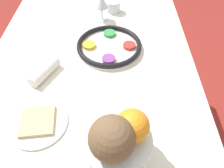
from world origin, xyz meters
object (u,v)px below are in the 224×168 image
(napkin_roll, at_px, (45,71))
(cup_near, at_px, (113,6))
(fruit_stand, at_px, (117,144))
(coconut, at_px, (112,138))
(seder_plate, at_px, (109,46))
(orange_fruit, at_px, (132,126))
(bread_plate, at_px, (38,122))
(wine_glass, at_px, (102,3))

(napkin_roll, bearing_deg, cup_near, 151.41)
(napkin_roll, distance_m, cup_near, 0.55)
(fruit_stand, xyz_separation_m, napkin_roll, (-0.32, -0.28, -0.05))
(coconut, bearing_deg, fruit_stand, 155.06)
(seder_plate, distance_m, napkin_roll, 0.30)
(napkin_roll, relative_size, cup_near, 2.03)
(orange_fruit, relative_size, bread_plate, 0.46)
(seder_plate, bearing_deg, coconut, 2.07)
(wine_glass, distance_m, cup_near, 0.12)
(fruit_stand, xyz_separation_m, bread_plate, (-0.11, -0.26, -0.07))
(orange_fruit, relative_size, coconut, 0.79)
(seder_plate, xyz_separation_m, wine_glass, (-0.23, -0.04, 0.08))
(seder_plate, relative_size, orange_fruit, 3.18)
(orange_fruit, xyz_separation_m, bread_plate, (-0.09, -0.29, -0.14))
(wine_glass, xyz_separation_m, coconut, (0.75, 0.06, 0.07))
(bread_plate, bearing_deg, fruit_stand, 67.59)
(fruit_stand, relative_size, cup_near, 2.58)
(napkin_roll, bearing_deg, seder_plate, 124.40)
(orange_fruit, relative_size, cup_near, 1.23)
(seder_plate, bearing_deg, orange_fruit, 8.14)
(seder_plate, bearing_deg, bread_plate, -30.23)
(bread_plate, distance_m, napkin_roll, 0.22)
(seder_plate, distance_m, bread_plate, 0.45)
(coconut, bearing_deg, cup_near, -179.81)
(seder_plate, height_order, bread_plate, seder_plate)
(orange_fruit, distance_m, cup_near, 0.80)
(fruit_stand, bearing_deg, seder_plate, -176.33)
(seder_plate, xyz_separation_m, fruit_stand, (0.49, 0.03, 0.06))
(wine_glass, distance_m, orange_fruit, 0.72)
(wine_glass, distance_m, napkin_roll, 0.46)
(seder_plate, relative_size, fruit_stand, 1.51)
(coconut, height_order, cup_near, coconut)
(coconut, relative_size, napkin_roll, 0.77)
(napkin_roll, bearing_deg, bread_plate, 5.64)
(cup_near, bearing_deg, orange_fruit, 3.80)
(wine_glass, bearing_deg, seder_plate, 9.95)
(bread_plate, bearing_deg, cup_near, 160.98)
(fruit_stand, xyz_separation_m, cup_near, (-0.80, -0.02, -0.05))
(fruit_stand, height_order, cup_near, fruit_stand)
(cup_near, bearing_deg, wine_glass, -35.39)
(wine_glass, relative_size, napkin_roll, 0.87)
(orange_fruit, height_order, napkin_roll, orange_fruit)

